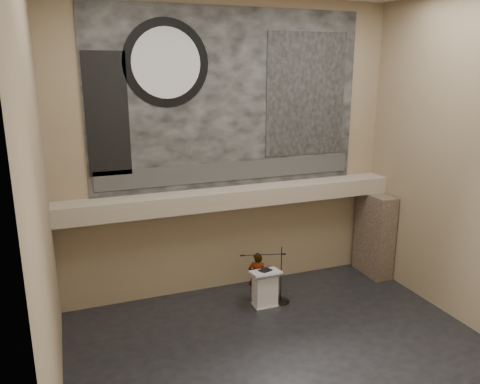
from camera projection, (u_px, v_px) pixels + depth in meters
name	position (u px, v px, depth m)	size (l,w,h in m)	color
floor	(288.00, 355.00, 11.07)	(10.00, 10.00, 0.00)	black
wall_back	(230.00, 151.00, 13.60)	(10.00, 0.02, 8.50)	#887556
wall_front	(427.00, 244.00, 6.37)	(10.00, 0.02, 8.50)	#887556
wall_left	(40.00, 204.00, 8.26)	(0.02, 8.00, 8.50)	#887556
wall_right	(472.00, 164.00, 11.70)	(0.02, 8.00, 8.50)	#887556
soffit	(235.00, 197.00, 13.57)	(10.00, 0.80, 0.50)	gray
sprinkler_left	(182.00, 213.00, 13.05)	(0.04, 0.04, 0.06)	#B2893D
sprinkler_right	(294.00, 200.00, 14.25)	(0.04, 0.04, 0.06)	#B2893D
banner	(230.00, 100.00, 13.20)	(8.00, 0.05, 5.00)	black
banner_text_strip	(231.00, 171.00, 13.69)	(7.76, 0.02, 0.55)	#2E2E2E
banner_clock_rim	(166.00, 63.00, 12.29)	(2.30, 2.30, 0.02)	black
banner_clock_face	(166.00, 63.00, 12.27)	(1.84, 1.84, 0.02)	silver
banner_building_print	(306.00, 95.00, 13.96)	(2.60, 0.02, 3.60)	black
banner_brick_print	(107.00, 115.00, 12.07)	(1.10, 0.02, 3.20)	black
stone_pier	(374.00, 234.00, 15.17)	(0.60, 1.40, 2.70)	#45352A
lectern	(265.00, 289.00, 13.17)	(0.81, 0.58, 1.14)	silver
binder	(265.00, 270.00, 13.02)	(0.32, 0.26, 0.04)	black
papers	(263.00, 272.00, 12.93)	(0.19, 0.26, 0.01)	white
speaker_person	(257.00, 276.00, 13.56)	(0.53, 0.35, 1.45)	white
mic_stand	(279.00, 294.00, 13.53)	(1.40, 0.59, 1.70)	black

